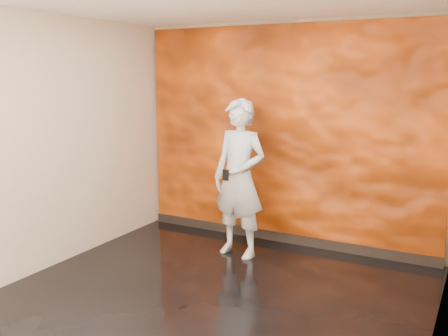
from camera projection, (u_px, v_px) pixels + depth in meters
room at (207, 157)px, 4.58m from camera, size 4.02×4.02×2.81m
feature_wall at (285, 136)px, 6.28m from camera, size 3.90×0.06×2.75m
baseboard at (282, 237)px, 6.49m from camera, size 3.90×0.04×0.12m
man at (239, 179)px, 5.88m from camera, size 0.74×0.54×1.88m
phone at (226, 175)px, 5.63m from camera, size 0.07×0.02×0.13m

